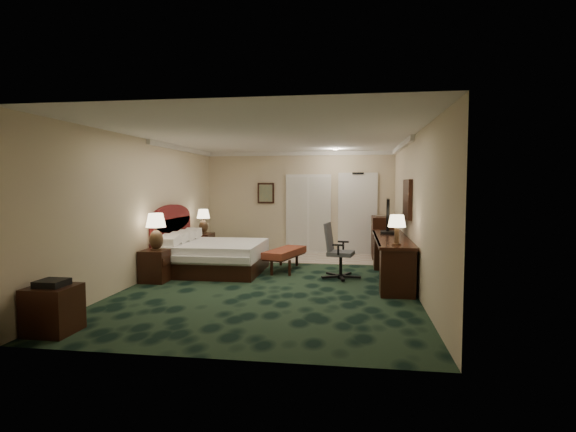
# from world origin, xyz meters

# --- Properties ---
(floor) EXTENTS (5.00, 7.50, 0.00)m
(floor) POSITION_xyz_m (0.00, 0.00, 0.00)
(floor) COLOR black
(floor) RESTS_ON ground
(ceiling) EXTENTS (5.00, 7.50, 0.00)m
(ceiling) POSITION_xyz_m (0.00, 0.00, 2.70)
(ceiling) COLOR silver
(ceiling) RESTS_ON wall_back
(wall_back) EXTENTS (5.00, 0.00, 2.70)m
(wall_back) POSITION_xyz_m (0.00, 3.75, 1.35)
(wall_back) COLOR beige
(wall_back) RESTS_ON ground
(wall_front) EXTENTS (5.00, 0.00, 2.70)m
(wall_front) POSITION_xyz_m (0.00, -3.75, 1.35)
(wall_front) COLOR beige
(wall_front) RESTS_ON ground
(wall_left) EXTENTS (0.00, 7.50, 2.70)m
(wall_left) POSITION_xyz_m (-2.50, 0.00, 1.35)
(wall_left) COLOR beige
(wall_left) RESTS_ON ground
(wall_right) EXTENTS (0.00, 7.50, 2.70)m
(wall_right) POSITION_xyz_m (2.50, 0.00, 1.35)
(wall_right) COLOR beige
(wall_right) RESTS_ON ground
(crown_molding) EXTENTS (5.00, 7.50, 0.10)m
(crown_molding) POSITION_xyz_m (0.00, 0.00, 2.65)
(crown_molding) COLOR silver
(crown_molding) RESTS_ON wall_back
(tile_patch) EXTENTS (3.20, 1.70, 0.01)m
(tile_patch) POSITION_xyz_m (0.90, 2.90, 0.01)
(tile_patch) COLOR tan
(tile_patch) RESTS_ON ground
(headboard) EXTENTS (0.12, 2.00, 1.40)m
(headboard) POSITION_xyz_m (-2.44, 1.00, 0.70)
(headboard) COLOR #50120E
(headboard) RESTS_ON ground
(entry_door) EXTENTS (1.02, 0.06, 2.18)m
(entry_door) POSITION_xyz_m (1.55, 3.72, 1.05)
(entry_door) COLOR silver
(entry_door) RESTS_ON ground
(closet_doors) EXTENTS (1.20, 0.06, 2.10)m
(closet_doors) POSITION_xyz_m (0.25, 3.71, 1.05)
(closet_doors) COLOR beige
(closet_doors) RESTS_ON ground
(wall_art) EXTENTS (0.45, 0.06, 0.55)m
(wall_art) POSITION_xyz_m (-0.90, 3.71, 1.60)
(wall_art) COLOR slate
(wall_art) RESTS_ON wall_back
(wall_mirror) EXTENTS (0.05, 0.95, 0.75)m
(wall_mirror) POSITION_xyz_m (2.46, 0.60, 1.55)
(wall_mirror) COLOR white
(wall_mirror) RESTS_ON wall_right
(bed) EXTENTS (1.97, 1.82, 0.62)m
(bed) POSITION_xyz_m (-1.42, 0.80, 0.31)
(bed) COLOR white
(bed) RESTS_ON ground
(nightstand_near) EXTENTS (0.48, 0.55, 0.60)m
(nightstand_near) POSITION_xyz_m (-2.24, -0.25, 0.30)
(nightstand_near) COLOR black
(nightstand_near) RESTS_ON ground
(nightstand_far) EXTENTS (0.51, 0.58, 0.64)m
(nightstand_far) POSITION_xyz_m (-2.23, 2.29, 0.32)
(nightstand_far) COLOR black
(nightstand_far) RESTS_ON ground
(lamp_near) EXTENTS (0.40, 0.40, 0.69)m
(lamp_near) POSITION_xyz_m (-2.21, -0.28, 0.95)
(lamp_near) COLOR #311C13
(lamp_near) RESTS_ON nightstand_near
(lamp_far) EXTENTS (0.36, 0.36, 0.59)m
(lamp_far) POSITION_xyz_m (-2.19, 2.34, 0.93)
(lamp_far) COLOR #311C13
(lamp_far) RESTS_ON nightstand_far
(bed_bench) EXTENTS (0.80, 1.42, 0.46)m
(bed_bench) POSITION_xyz_m (0.01, 1.20, 0.23)
(bed_bench) COLOR maroon
(bed_bench) RESTS_ON ground
(side_table) EXTENTS (0.54, 0.54, 0.58)m
(side_table) POSITION_xyz_m (-2.20, -3.24, 0.29)
(side_table) COLOR black
(side_table) RESTS_ON ground
(desk) EXTENTS (0.62, 2.87, 0.83)m
(desk) POSITION_xyz_m (2.17, 0.47, 0.41)
(desk) COLOR black
(desk) RESTS_ON ground
(tv) EXTENTS (0.14, 0.92, 0.72)m
(tv) POSITION_xyz_m (2.14, 1.12, 1.19)
(tv) COLOR black
(tv) RESTS_ON desk
(desk_lamp) EXTENTS (0.32, 0.32, 0.51)m
(desk_lamp) POSITION_xyz_m (2.16, -0.63, 1.08)
(desk_lamp) COLOR #311C13
(desk_lamp) RESTS_ON desk
(desk_chair) EXTENTS (0.72, 0.69, 1.08)m
(desk_chair) POSITION_xyz_m (1.21, 0.52, 0.54)
(desk_chair) COLOR #575757
(desk_chair) RESTS_ON ground
(minibar) EXTENTS (0.54, 0.98, 1.03)m
(minibar) POSITION_xyz_m (2.18, 3.20, 0.52)
(minibar) COLOR black
(minibar) RESTS_ON ground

